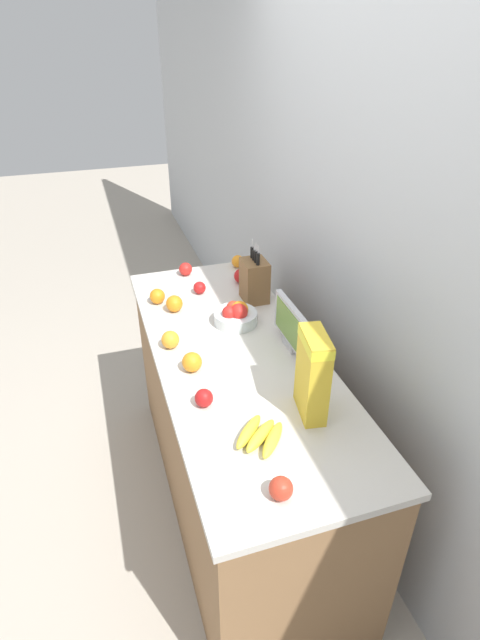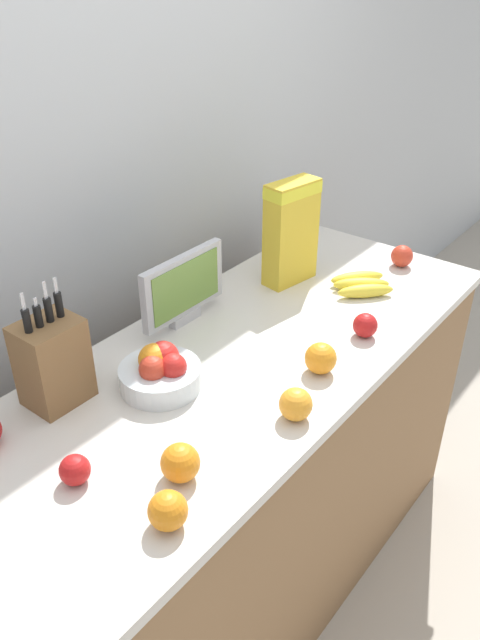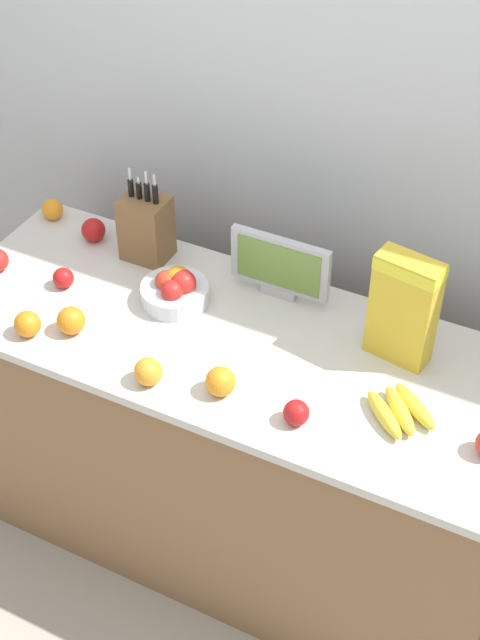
{
  "view_description": "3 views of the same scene",
  "coord_description": "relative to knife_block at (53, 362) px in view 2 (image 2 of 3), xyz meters",
  "views": [
    {
      "loc": [
        1.67,
        -0.52,
        2.17
      ],
      "look_at": [
        -0.1,
        0.05,
        1.04
      ],
      "focal_mm": 28.0,
      "sensor_mm": 36.0,
      "label": 1
    },
    {
      "loc": [
        -1.08,
        -0.85,
        1.88
      ],
      "look_at": [
        0.01,
        0.01,
        1.03
      ],
      "focal_mm": 35.0,
      "sensor_mm": 36.0,
      "label": 2
    },
    {
      "loc": [
        0.85,
        -1.67,
        2.65
      ],
      "look_at": [
        0.04,
        -0.05,
        1.07
      ],
      "focal_mm": 50.0,
      "sensor_mm": 36.0,
      "label": 3
    }
  ],
  "objects": [
    {
      "name": "fruit_bowl",
      "position": [
        0.19,
        -0.16,
        -0.06
      ],
      "size": [
        0.2,
        0.2,
        0.11
      ],
      "color": "silver",
      "rests_on": "counter"
    },
    {
      "name": "apple_by_knife_block",
      "position": [
        1.18,
        -0.32,
        -0.07
      ],
      "size": [
        0.07,
        0.07,
        0.07
      ],
      "primitive_type": "sphere",
      "color": "red",
      "rests_on": "counter"
    },
    {
      "name": "wall_back",
      "position": [
        0.42,
        0.33,
        0.25
      ],
      "size": [
        9.0,
        0.06,
        2.6
      ],
      "color": "silver",
      "rests_on": "ground_plane"
    },
    {
      "name": "knife_block",
      "position": [
        0.0,
        0.0,
        0.0
      ],
      "size": [
        0.14,
        0.12,
        0.31
      ],
      "color": "brown",
      "rests_on": "counter"
    },
    {
      "name": "ground_plane",
      "position": [
        0.42,
        -0.23,
        -1.05
      ],
      "size": [
        14.0,
        14.0,
        0.0
      ],
      "primitive_type": "plane",
      "color": "#B2A899"
    },
    {
      "name": "orange_mid_right",
      "position": [
        -0.01,
        -0.41,
        -0.07
      ],
      "size": [
        0.08,
        0.08,
        0.08
      ],
      "primitive_type": "sphere",
      "color": "orange",
      "rests_on": "counter"
    },
    {
      "name": "cereal_box",
      "position": [
        0.86,
        -0.08,
        0.07
      ],
      "size": [
        0.19,
        0.11,
        0.33
      ],
      "rotation": [
        0.0,
        0.0,
        -0.16
      ],
      "color": "gold",
      "rests_on": "counter"
    },
    {
      "name": "apple_front",
      "position": [
        -0.15,
        -0.25,
        -0.08
      ],
      "size": [
        0.06,
        0.06,
        0.06
      ],
      "primitive_type": "sphere",
      "color": "red",
      "rests_on": "counter"
    },
    {
      "name": "banana_bunch",
      "position": [
        0.94,
        -0.3,
        -0.09
      ],
      "size": [
        0.22,
        0.21,
        0.04
      ],
      "rotation": [
        0.0,
        0.0,
        5.52
      ],
      "color": "yellow",
      "rests_on": "counter"
    },
    {
      "name": "orange_by_cereal",
      "position": [
        -0.11,
        -0.47,
        -0.07
      ],
      "size": [
        0.08,
        0.08,
        0.08
      ],
      "primitive_type": "sphere",
      "color": "orange",
      "rests_on": "counter"
    },
    {
      "name": "orange_front_center",
      "position": [
        0.29,
        -0.49,
        -0.07
      ],
      "size": [
        0.08,
        0.08,
        0.08
      ],
      "primitive_type": "sphere",
      "color": "orange",
      "rests_on": "counter"
    },
    {
      "name": "small_monitor",
      "position": [
        0.45,
        0.0,
        0.0
      ],
      "size": [
        0.31,
        0.03,
        0.21
      ],
      "color": "#B7B7BC",
      "rests_on": "counter"
    },
    {
      "name": "orange_front_left",
      "position": [
        0.49,
        -0.43,
        -0.07
      ],
      "size": [
        0.08,
        0.08,
        0.08
      ],
      "primitive_type": "sphere",
      "color": "orange",
      "rests_on": "counter"
    },
    {
      "name": "apple_middle",
      "position": [
        0.71,
        -0.44,
        -0.07
      ],
      "size": [
        0.07,
        0.07,
        0.07
      ],
      "primitive_type": "sphere",
      "color": "red",
      "rests_on": "counter"
    },
    {
      "name": "counter",
      "position": [
        0.42,
        -0.23,
        -0.58
      ],
      "size": [
        1.78,
        0.68,
        0.94
      ],
      "color": "olive",
      "rests_on": "ground_plane"
    }
  ]
}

